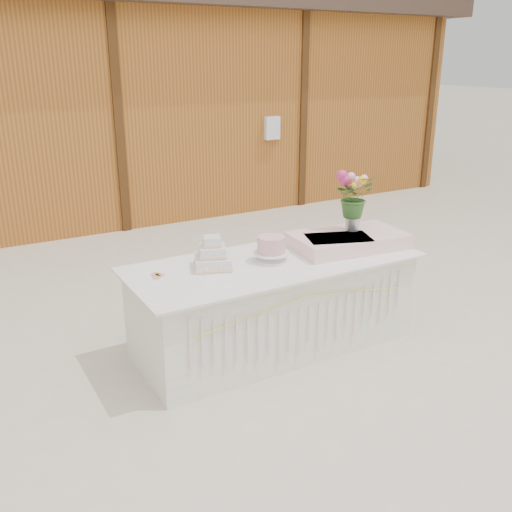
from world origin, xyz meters
The scene contains 9 objects.
ground centered at (0.00, 0.00, 0.00)m, with size 80.00×80.00×0.00m, color beige.
barn centered at (-0.01, 5.99, 1.68)m, with size 12.60×4.60×3.30m.
cake_table centered at (0.00, 0.00, 0.39)m, with size 2.40×1.00×0.77m.
wedding_cake centered at (-0.50, 0.11, 0.86)m, with size 0.37×0.37×0.26m.
pink_cake_stand centered at (-0.03, 0.01, 0.89)m, with size 0.29×0.29×0.21m.
satin_runner centered at (0.74, -0.01, 0.83)m, with size 0.97×0.56×0.12m, color beige.
flower_vase centered at (0.83, 0.05, 0.98)m, with size 0.12×0.12×0.17m, color #BCBCC1.
bouquet centered at (0.83, 0.05, 1.24)m, with size 0.33×0.29×0.37m, color #336127.
loose_flowers centered at (-0.99, 0.01, 0.78)m, with size 0.14×0.34×0.02m, color pink, non-canonical shape.
Camera 1 is at (-2.30, -3.69, 2.32)m, focal length 40.00 mm.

